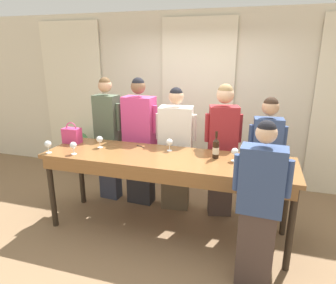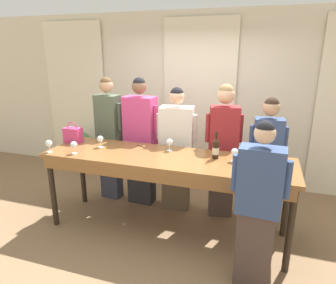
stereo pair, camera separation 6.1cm
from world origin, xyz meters
TOP-DOWN VIEW (x-y plane):
  - ground_plane at (0.00, 0.00)m, footprint 18.00×18.00m
  - wall_back at (0.00, 1.79)m, footprint 12.00×0.06m
  - curtain_panel_left at (-2.36, 1.72)m, footprint 1.20×0.03m
  - curtain_panel_center at (0.00, 1.72)m, footprint 1.20×0.03m
  - tasting_bar at (0.00, -0.03)m, footprint 2.95×0.81m
  - wine_bottle at (0.57, 0.11)m, footprint 0.07×0.07m
  - handbag at (-1.37, 0.15)m, footprint 0.23×0.14m
  - wine_glass_front_left at (1.14, -0.23)m, footprint 0.08×0.08m
  - wine_glass_front_mid at (-1.08, -0.25)m, footprint 0.08×0.08m
  - wine_glass_front_right at (-1.40, -0.30)m, footprint 0.08×0.08m
  - wine_glass_center_left at (0.87, 0.23)m, footprint 0.08×0.08m
  - wine_glass_center_mid at (-0.02, 0.21)m, footprint 0.08×0.08m
  - wine_glass_center_right at (0.78, 0.07)m, footprint 0.08×0.08m
  - wine_glass_back_left at (-0.90, 0.06)m, footprint 0.08×0.08m
  - pen at (-0.42, 0.25)m, footprint 0.12×0.06m
  - guest_olive_jacket at (-1.08, 0.61)m, footprint 0.46×0.24m
  - guest_pink_top at (-0.58, 0.61)m, footprint 0.55×0.28m
  - guest_cream_sweater at (-0.05, 0.61)m, footprint 0.56×0.32m
  - guest_striped_shirt at (0.58, 0.61)m, footprint 0.48×0.32m
  - guest_navy_coat at (1.13, 0.61)m, footprint 0.46×0.24m
  - host_pouring at (1.07, -0.61)m, footprint 0.50×0.24m
  - potted_plant at (-2.11, 1.40)m, footprint 0.37×0.37m

SIDE VIEW (x-z plane):
  - ground_plane at x=0.00m, z-range 0.00..0.00m
  - potted_plant at x=-2.11m, z-range 0.04..0.80m
  - host_pouring at x=1.07m, z-range 0.02..1.64m
  - guest_cream_sweater at x=-0.05m, z-range 0.01..1.73m
  - guest_navy_coat at x=1.13m, z-range 0.05..1.69m
  - tasting_bar at x=0.00m, z-range 0.40..1.39m
  - guest_pink_top at x=-0.58m, z-range 0.02..1.85m
  - guest_striped_shirt at x=0.58m, z-range 0.05..1.84m
  - guest_olive_jacket at x=-1.08m, z-range 0.05..1.87m
  - pen at x=-0.42m, z-range 0.99..1.00m
  - handbag at x=-1.37m, z-range 0.95..1.24m
  - wine_glass_front_left at x=1.14m, z-range 1.02..1.17m
  - wine_glass_front_mid at x=-1.08m, z-range 1.02..1.17m
  - wine_glass_front_right at x=-1.40m, z-range 1.02..1.17m
  - wine_glass_center_left at x=0.87m, z-range 1.02..1.17m
  - wine_glass_center_mid at x=-0.02m, z-range 1.02..1.17m
  - wine_glass_center_right at x=0.78m, z-range 1.02..1.17m
  - wine_glass_back_left at x=-0.90m, z-range 1.02..1.17m
  - wine_bottle at x=0.57m, z-range 0.95..1.27m
  - curtain_panel_left at x=-2.36m, z-range 0.00..2.69m
  - curtain_panel_center at x=0.00m, z-range 0.00..2.69m
  - wall_back at x=0.00m, z-range 0.00..2.80m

